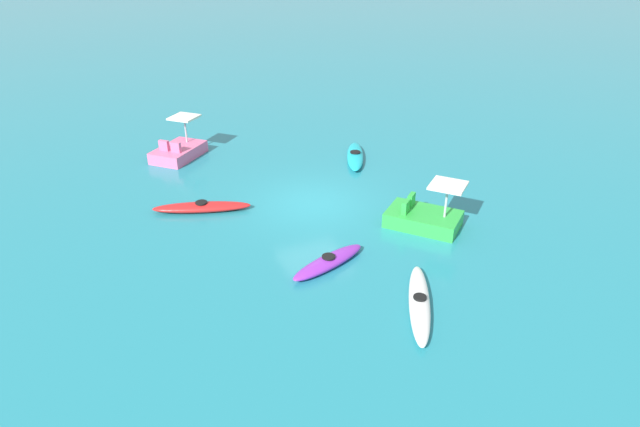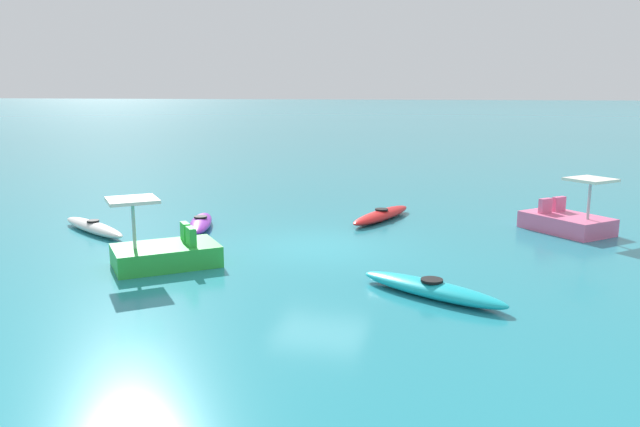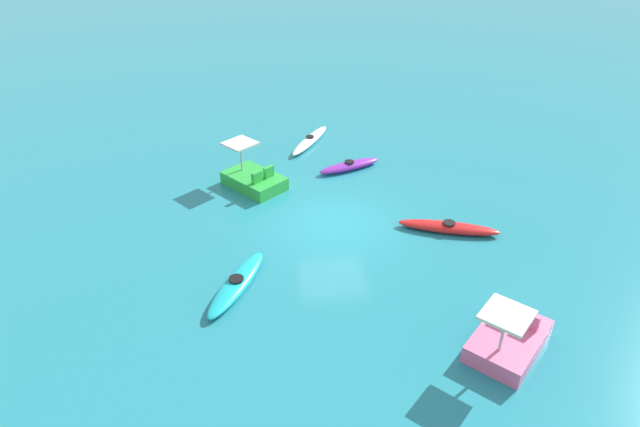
{
  "view_description": "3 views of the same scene",
  "coord_description": "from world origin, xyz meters",
  "px_view_note": "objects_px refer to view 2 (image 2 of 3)",
  "views": [
    {
      "loc": [
        16.48,
        -6.92,
        8.85
      ],
      "look_at": [
        1.81,
        -0.53,
        0.55
      ],
      "focal_mm": 30.49,
      "sensor_mm": 36.0,
      "label": 1
    },
    {
      "loc": [
        -4.23,
        15.46,
        4.08
      ],
      "look_at": [
        0.26,
        -0.99,
        0.7
      ],
      "focal_mm": 34.62,
      "sensor_mm": 36.0,
      "label": 2
    },
    {
      "loc": [
        -16.39,
        2.41,
        10.54
      ],
      "look_at": [
        -0.21,
        0.5,
        0.55
      ],
      "focal_mm": 30.97,
      "sensor_mm": 36.0,
      "label": 3
    }
  ],
  "objects_px": {
    "kayak_red": "(381,215)",
    "kayak_purple": "(201,223)",
    "kayak_cyan": "(432,289)",
    "kayak_white": "(93,227)",
    "pedal_boat_pink": "(567,221)",
    "pedal_boat_green": "(165,252)"
  },
  "relations": [
    {
      "from": "pedal_boat_pink",
      "to": "kayak_white",
      "type": "bearing_deg",
      "value": 15.68
    },
    {
      "from": "kayak_purple",
      "to": "pedal_boat_pink",
      "type": "height_order",
      "value": "pedal_boat_pink"
    },
    {
      "from": "kayak_purple",
      "to": "pedal_boat_pink",
      "type": "xyz_separation_m",
      "value": [
        -10.68,
        -2.41,
        0.17
      ]
    },
    {
      "from": "kayak_red",
      "to": "kayak_purple",
      "type": "bearing_deg",
      "value": 27.44
    },
    {
      "from": "pedal_boat_pink",
      "to": "kayak_purple",
      "type": "bearing_deg",
      "value": 12.71
    },
    {
      "from": "kayak_red",
      "to": "kayak_purple",
      "type": "distance_m",
      "value": 5.74
    },
    {
      "from": "pedal_boat_pink",
      "to": "pedal_boat_green",
      "type": "height_order",
      "value": "same"
    },
    {
      "from": "pedal_boat_pink",
      "to": "pedal_boat_green",
      "type": "xyz_separation_m",
      "value": [
        9.65,
        6.4,
        0.0
      ]
    },
    {
      "from": "kayak_cyan",
      "to": "kayak_red",
      "type": "bearing_deg",
      "value": -72.72
    },
    {
      "from": "kayak_red",
      "to": "pedal_boat_green",
      "type": "bearing_deg",
      "value": 58.49
    },
    {
      "from": "kayak_white",
      "to": "kayak_cyan",
      "type": "height_order",
      "value": "same"
    },
    {
      "from": "pedal_boat_green",
      "to": "kayak_white",
      "type": "bearing_deg",
      "value": -34.5
    },
    {
      "from": "pedal_boat_pink",
      "to": "pedal_boat_green",
      "type": "distance_m",
      "value": 11.58
    },
    {
      "from": "kayak_red",
      "to": "pedal_boat_green",
      "type": "distance_m",
      "value": 7.79
    },
    {
      "from": "pedal_boat_green",
      "to": "kayak_red",
      "type": "bearing_deg",
      "value": -121.51
    },
    {
      "from": "kayak_white",
      "to": "pedal_boat_green",
      "type": "xyz_separation_m",
      "value": [
        -3.81,
        2.62,
        0.17
      ]
    },
    {
      "from": "kayak_purple",
      "to": "pedal_boat_pink",
      "type": "relative_size",
      "value": 1.02
    },
    {
      "from": "kayak_red",
      "to": "pedal_boat_pink",
      "type": "bearing_deg",
      "value": 177.54
    },
    {
      "from": "kayak_cyan",
      "to": "kayak_white",
      "type": "bearing_deg",
      "value": -17.7
    },
    {
      "from": "kayak_red",
      "to": "kayak_cyan",
      "type": "distance_m",
      "value": 7.6
    },
    {
      "from": "kayak_white",
      "to": "kayak_purple",
      "type": "relative_size",
      "value": 1.18
    },
    {
      "from": "kayak_red",
      "to": "pedal_boat_pink",
      "type": "height_order",
      "value": "pedal_boat_pink"
    }
  ]
}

